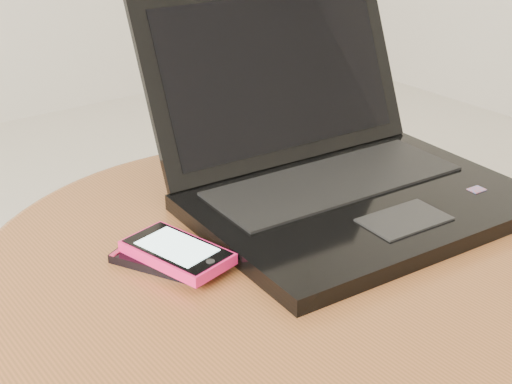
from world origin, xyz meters
TOP-DOWN VIEW (x-y plane):
  - table at (0.10, -0.07)m, footprint 0.66×0.66m
  - laptop at (0.23, 0.00)m, footprint 0.40×0.38m
  - phone_black at (-0.01, -0.01)m, footprint 0.10×0.12m
  - phone_pink at (-0.01, -0.03)m, footprint 0.08×0.12m

SIDE VIEW (x-z plane):
  - table at x=0.10m, z-range 0.15..0.67m
  - phone_black at x=-0.01m, z-range 0.52..0.53m
  - phone_pink at x=-0.01m, z-range 0.53..0.54m
  - laptop at x=0.23m, z-range 0.45..0.68m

